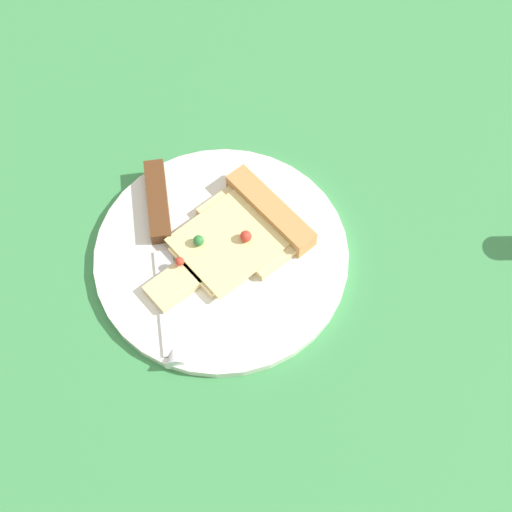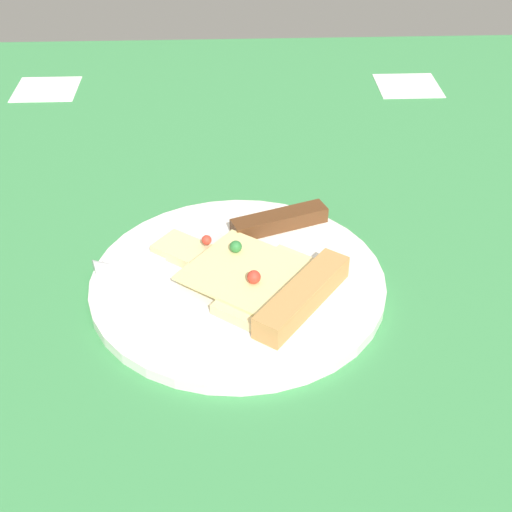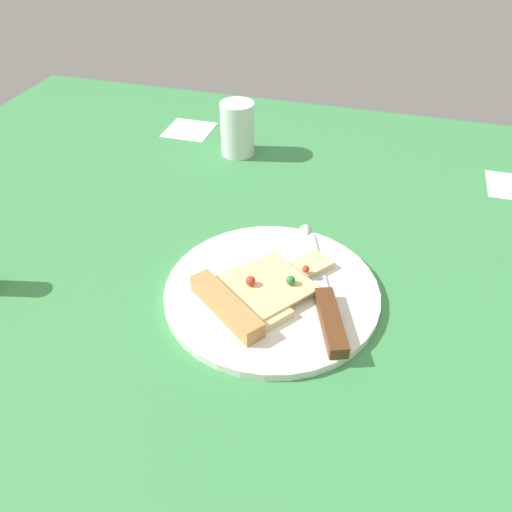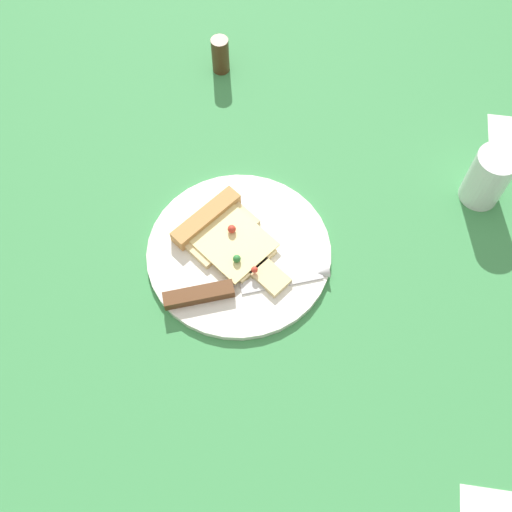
% 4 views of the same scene
% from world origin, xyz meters
% --- Properties ---
extents(ground_plane, '(1.40, 1.40, 0.03)m').
position_xyz_m(ground_plane, '(0.00, -0.00, -0.01)').
color(ground_plane, '#3D8C4C').
rests_on(ground_plane, ground).
extents(plate, '(0.27, 0.27, 0.01)m').
position_xyz_m(plate, '(0.08, -0.02, 0.01)').
color(plate, white).
rests_on(plate, ground_plane).
extents(pizza_slice, '(0.19, 0.17, 0.03)m').
position_xyz_m(pizza_slice, '(0.06, -0.01, 0.02)').
color(pizza_slice, beige).
rests_on(pizza_slice, plate).
extents(knife, '(0.23, 0.10, 0.02)m').
position_xyz_m(knife, '(0.08, -0.09, 0.02)').
color(knife, silver).
rests_on(knife, plate).
extents(drinking_glass, '(0.06, 0.06, 0.10)m').
position_xyz_m(drinking_glass, '(0.44, 0.13, 0.05)').
color(drinking_glass, white).
rests_on(drinking_glass, ground_plane).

